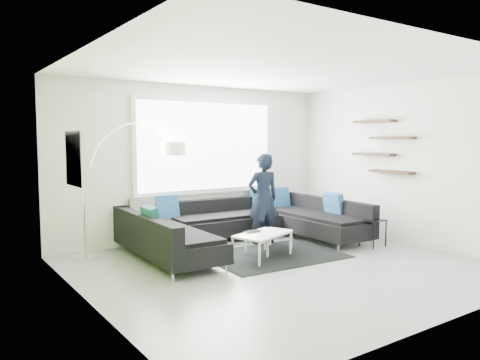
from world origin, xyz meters
The scene contains 9 objects.
ground centered at (0.00, 0.00, 0.00)m, with size 5.50×5.50×0.00m, color gray.
room_shell centered at (0.04, 0.21, 1.81)m, with size 5.54×5.04×2.82m.
sectional_sofa centered at (0.28, 1.30, 0.37)m, with size 3.92×2.50×0.83m.
rug centered at (0.28, 0.57, 0.01)m, with size 2.08×1.51×0.01m, color black.
coffee_table centered at (0.22, 0.69, 0.19)m, with size 1.19×0.69×0.39m, color white.
arc_lamp centered at (-2.21, 2.07, 1.06)m, with size 1.99×0.68×2.12m, color silver, non-canonical shape.
side_table centered at (2.07, 0.11, 0.23)m, with size 0.34×0.34×0.47m, color black.
person centered at (0.68, 1.36, 0.79)m, with size 0.63×0.47×1.58m, color black.
laptop centered at (-0.03, 0.66, 0.40)m, with size 0.31×0.21×0.02m, color black.
Camera 1 is at (-4.25, -5.06, 1.83)m, focal length 35.00 mm.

